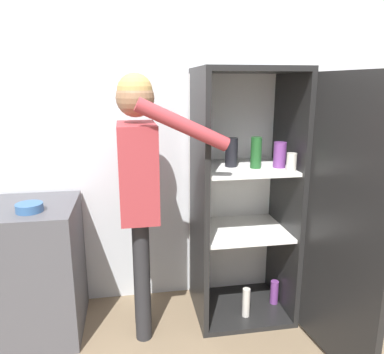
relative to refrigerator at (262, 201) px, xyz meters
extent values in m
cube|color=silver|center=(-0.42, 0.45, 0.39)|extent=(7.00, 0.06, 2.55)
cube|color=black|center=(-0.10, 0.10, -0.87)|extent=(0.68, 0.60, 0.04)
cube|color=black|center=(-0.10, 0.10, 0.87)|extent=(0.68, 0.60, 0.04)
cube|color=white|center=(-0.10, 0.39, 0.00)|extent=(0.68, 0.03, 1.70)
cube|color=black|center=(-0.42, 0.10, 0.00)|extent=(0.04, 0.60, 1.70)
cube|color=black|center=(0.22, 0.10, 0.00)|extent=(0.03, 0.60, 1.70)
cube|color=white|center=(-0.10, 0.10, -0.25)|extent=(0.61, 0.53, 0.02)
cube|color=white|center=(-0.10, 0.10, 0.21)|extent=(0.61, 0.53, 0.02)
cube|color=black|center=(0.30, -0.53, 0.00)|extent=(0.13, 0.68, 1.70)
cylinder|color=#723884|center=(0.13, 0.03, 0.31)|extent=(0.09, 0.09, 0.17)
cylinder|color=beige|center=(0.15, -0.10, 0.29)|extent=(0.06, 0.06, 0.12)
cylinder|color=beige|center=(-0.10, -0.05, -0.74)|extent=(0.06, 0.06, 0.22)
cylinder|color=black|center=(-0.19, 0.11, 0.32)|extent=(0.09, 0.09, 0.20)
cylinder|color=#1E5123|center=(-0.04, 0.04, 0.33)|extent=(0.07, 0.07, 0.21)
cylinder|color=#723884|center=(0.16, 0.07, -0.76)|extent=(0.06, 0.06, 0.18)
cylinder|color=#262628|center=(-0.84, 0.06, -0.47)|extent=(0.11, 0.11, 0.84)
cylinder|color=#262628|center=(-0.83, -0.11, -0.47)|extent=(0.11, 0.11, 0.84)
cube|color=#9E3338|center=(-0.84, -0.03, 0.25)|extent=(0.24, 0.42, 0.59)
sphere|color=#8C6647|center=(-0.84, -0.03, 0.70)|extent=(0.23, 0.23, 0.23)
sphere|color=#AD894C|center=(-0.84, -0.03, 0.74)|extent=(0.21, 0.21, 0.21)
cylinder|color=#9E3338|center=(-0.84, 0.20, 0.22)|extent=(0.08, 0.08, 0.56)
cylinder|color=#9E3338|center=(-0.58, -0.26, 0.56)|extent=(0.54, 0.09, 0.31)
cube|color=#4C4C51|center=(-1.55, 0.10, -0.43)|extent=(0.61, 0.61, 0.91)
cylinder|color=#335B8E|center=(-1.50, -0.02, 0.04)|extent=(0.16, 0.16, 0.05)
camera|label=1|loc=(-0.88, -2.33, 0.78)|focal=35.00mm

